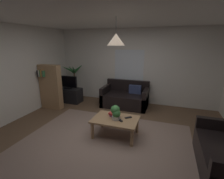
# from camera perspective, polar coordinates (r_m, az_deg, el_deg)

# --- Properties ---
(floor) EXTENTS (5.41, 5.13, 0.02)m
(floor) POSITION_cam_1_polar(r_m,az_deg,el_deg) (3.81, -1.55, -16.75)
(floor) COLOR brown
(floor) RESTS_ON ground
(rug) EXTENTS (3.52, 2.82, 0.01)m
(rug) POSITION_cam_1_polar(r_m,az_deg,el_deg) (3.64, -2.72, -18.14)
(rug) COLOR gray
(rug) RESTS_ON ground
(wall_back) EXTENTS (5.53, 0.06, 2.52)m
(wall_back) POSITION_cam_1_polar(r_m,az_deg,el_deg) (5.77, 7.58, 7.83)
(wall_back) COLOR silver
(wall_back) RESTS_ON ground
(wall_left) EXTENTS (0.06, 5.13, 2.52)m
(wall_left) POSITION_cam_1_polar(r_m,az_deg,el_deg) (4.97, -32.76, 4.25)
(wall_left) COLOR silver
(wall_left) RESTS_ON ground
(ceiling) EXTENTS (5.41, 5.13, 0.02)m
(ceiling) POSITION_cam_1_polar(r_m,az_deg,el_deg) (3.26, -1.91, 24.51)
(ceiling) COLOR white
(window_pane) EXTENTS (1.01, 0.01, 1.06)m
(window_pane) POSITION_cam_1_polar(r_m,az_deg,el_deg) (5.77, 5.85, 8.18)
(window_pane) COLOR white
(couch_under_window) EXTENTS (1.47, 0.86, 0.82)m
(couch_under_window) POSITION_cam_1_polar(r_m,az_deg,el_deg) (5.53, 4.59, -2.94)
(couch_under_window) COLOR black
(couch_under_window) RESTS_ON ground
(coffee_table) EXTENTS (0.99, 0.69, 0.42)m
(coffee_table) POSITION_cam_1_polar(r_m,az_deg,el_deg) (3.75, 1.21, -10.89)
(coffee_table) COLOR #A87F56
(coffee_table) RESTS_ON ground
(book_on_table_0) EXTENTS (0.12, 0.11, 0.03)m
(book_on_table_0) POSITION_cam_1_polar(r_m,az_deg,el_deg) (3.83, 0.05, -8.97)
(book_on_table_0) COLOR #72387F
(book_on_table_0) RESTS_ON coffee_table
(book_on_table_1) EXTENTS (0.14, 0.09, 0.02)m
(book_on_table_1) POSITION_cam_1_polar(r_m,az_deg,el_deg) (3.82, 0.06, -8.60)
(book_on_table_1) COLOR #B22D2D
(book_on_table_1) RESTS_ON coffee_table
(book_on_table_2) EXTENTS (0.17, 0.14, 0.03)m
(book_on_table_2) POSITION_cam_1_polar(r_m,az_deg,el_deg) (3.82, 0.09, -8.21)
(book_on_table_2) COLOR #B22D2D
(book_on_table_2) RESTS_ON coffee_table
(remote_on_table_0) EXTENTS (0.15, 0.15, 0.02)m
(remote_on_table_0) POSITION_cam_1_polar(r_m,az_deg,el_deg) (3.63, 2.80, -10.47)
(remote_on_table_0) COLOR black
(remote_on_table_0) RESTS_ON coffee_table
(remote_on_table_1) EXTENTS (0.15, 0.14, 0.02)m
(remote_on_table_1) POSITION_cam_1_polar(r_m,az_deg,el_deg) (3.76, 5.64, -9.57)
(remote_on_table_1) COLOR black
(remote_on_table_1) RESTS_ON coffee_table
(potted_plant_on_table) EXTENTS (0.23, 0.22, 0.31)m
(potted_plant_on_table) POSITION_cam_1_polar(r_m,az_deg,el_deg) (3.63, 1.32, -7.87)
(potted_plant_on_table) COLOR beige
(potted_plant_on_table) RESTS_ON coffee_table
(tv_stand) EXTENTS (0.90, 0.44, 0.50)m
(tv_stand) POSITION_cam_1_polar(r_m,az_deg,el_deg) (6.11, -14.60, -1.83)
(tv_stand) COLOR black
(tv_stand) RESTS_ON ground
(tv) EXTENTS (0.70, 0.16, 0.44)m
(tv) POSITION_cam_1_polar(r_m,az_deg,el_deg) (5.97, -15.02, 2.47)
(tv) COLOR black
(tv) RESTS_ON tv_stand
(potted_palm_corner) EXTENTS (0.81, 0.82, 1.34)m
(potted_palm_corner) POSITION_cam_1_polar(r_m,az_deg,el_deg) (6.40, -12.70, 2.10)
(potted_palm_corner) COLOR #4C4C51
(potted_palm_corner) RESTS_ON ground
(bookshelf_corner) EXTENTS (0.70, 0.31, 1.40)m
(bookshelf_corner) POSITION_cam_1_polar(r_m,az_deg,el_deg) (5.56, -20.43, 0.94)
(bookshelf_corner) COLOR #A87F56
(bookshelf_corner) RESTS_ON ground
(pendant_lamp) EXTENTS (0.35, 0.35, 0.53)m
(pendant_lamp) POSITION_cam_1_polar(r_m,az_deg,el_deg) (3.36, 1.39, 16.86)
(pendant_lamp) COLOR black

